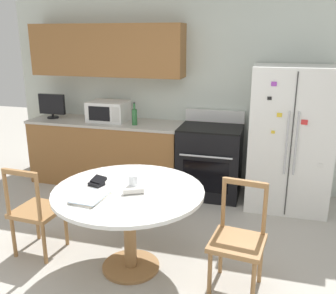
{
  "coord_description": "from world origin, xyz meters",
  "views": [
    {
      "loc": [
        1.05,
        -2.33,
        2.03
      ],
      "look_at": [
        0.08,
        1.15,
        0.95
      ],
      "focal_mm": 40.0,
      "sensor_mm": 36.0,
      "label": 1
    }
  ],
  "objects": [
    {
      "name": "microwave",
      "position": [
        -1.09,
        2.31,
        1.04
      ],
      "size": [
        0.52,
        0.4,
        0.27
      ],
      "color": "white",
      "rests_on": "kitchen_counter"
    },
    {
      "name": "refrigerator",
      "position": [
        1.3,
        2.21,
        0.85
      ],
      "size": [
        0.94,
        0.78,
        1.7
      ],
      "color": "white",
      "rests_on": "ground_plane"
    },
    {
      "name": "dining_chair_left",
      "position": [
        -1.01,
        0.43,
        0.43
      ],
      "size": [
        0.45,
        0.45,
        0.9
      ],
      "rotation": [
        0.0,
        0.0,
        6.22
      ],
      "color": "#9E7042",
      "rests_on": "ground_plane"
    },
    {
      "name": "wallet",
      "position": [
        -0.37,
        0.45,
        0.79
      ],
      "size": [
        0.15,
        0.16,
        0.07
      ],
      "color": "black",
      "rests_on": "dining_table"
    },
    {
      "name": "candle_glass",
      "position": [
        -0.06,
        0.53,
        0.81
      ],
      "size": [
        0.08,
        0.08,
        0.09
      ],
      "color": "silver",
      "rests_on": "dining_table"
    },
    {
      "name": "kitchen_counter",
      "position": [
        -1.14,
        2.29,
        0.45
      ],
      "size": [
        2.15,
        0.64,
        0.9
      ],
      "color": "#936033",
      "rests_on": "ground_plane"
    },
    {
      "name": "dining_chair_right",
      "position": [
        0.88,
        0.41,
        0.43
      ],
      "size": [
        0.47,
        0.47,
        0.9
      ],
      "rotation": [
        0.0,
        0.0,
        3.02
      ],
      "color": "#9E7042",
      "rests_on": "ground_plane"
    },
    {
      "name": "folded_napkin",
      "position": [
        0.01,
        0.35,
        0.79
      ],
      "size": [
        0.18,
        0.13,
        0.05
      ],
      "color": "silver",
      "rests_on": "dining_table"
    },
    {
      "name": "oven_range",
      "position": [
        0.34,
        2.26,
        0.47
      ],
      "size": [
        0.79,
        0.68,
        1.08
      ],
      "color": "black",
      "rests_on": "ground_plane"
    },
    {
      "name": "countertop_tv",
      "position": [
        -1.94,
        2.26,
        1.08
      ],
      "size": [
        0.39,
        0.16,
        0.34
      ],
      "color": "black",
      "rests_on": "kitchen_counter"
    },
    {
      "name": "dining_table",
      "position": [
        -0.07,
        0.42,
        0.63
      ],
      "size": [
        1.3,
        1.3,
        0.77
      ],
      "color": "white",
      "rests_on": "ground_plane"
    },
    {
      "name": "back_wall",
      "position": [
        -0.3,
        2.59,
        1.44
      ],
      "size": [
        5.2,
        0.44,
        2.6
      ],
      "color": "silver",
      "rests_on": "ground_plane"
    },
    {
      "name": "mail_stack",
      "position": [
        -0.29,
        0.16,
        0.78
      ],
      "size": [
        0.28,
        0.34,
        0.02
      ],
      "color": "white",
      "rests_on": "dining_table"
    },
    {
      "name": "counter_bottle",
      "position": [
        -0.66,
        2.18,
        1.01
      ],
      "size": [
        0.07,
        0.07,
        0.3
      ],
      "color": "#2D6B38",
      "rests_on": "kitchen_counter"
    }
  ]
}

